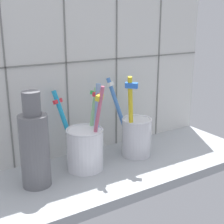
{
  "coord_description": "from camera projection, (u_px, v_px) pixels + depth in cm",
  "views": [
    {
      "loc": [
        -34.57,
        -52.57,
        32.75
      ],
      "look_at": [
        0.0,
        2.7,
        13.34
      ],
      "focal_mm": 51.62,
      "sensor_mm": 36.0,
      "label": 1
    }
  ],
  "objects": [
    {
      "name": "counter_slab",
      "position": [
        119.0,
        170.0,
        0.69
      ],
      "size": [
        64.0,
        22.0,
        2.0
      ],
      "primitive_type": "cube",
      "color": "#9EA3A8",
      "rests_on": "ground"
    },
    {
      "name": "ceramic_vase",
      "position": [
        35.0,
        146.0,
        0.59
      ],
      "size": [
        5.44,
        5.44,
        18.17
      ],
      "color": "slate",
      "rests_on": "counter_slab"
    },
    {
      "name": "tile_wall_back",
      "position": [
        90.0,
        63.0,
        0.73
      ],
      "size": [
        64.0,
        2.2,
        45.0
      ],
      "color": "silver",
      "rests_on": "ground"
    },
    {
      "name": "toothbrush_cup_left",
      "position": [
        85.0,
        146.0,
        0.67
      ],
      "size": [
        9.15,
        11.37,
        18.07
      ],
      "color": "white",
      "rests_on": "counter_slab"
    },
    {
      "name": "toothbrush_cup_right",
      "position": [
        136.0,
        134.0,
        0.73
      ],
      "size": [
        8.41,
        9.69,
        19.08
      ],
      "color": "silver",
      "rests_on": "counter_slab"
    }
  ]
}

